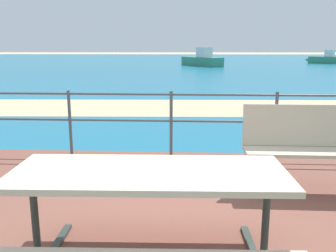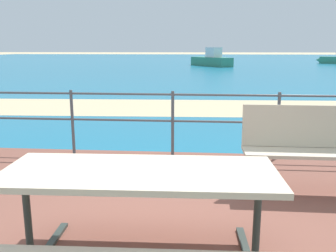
{
  "view_description": "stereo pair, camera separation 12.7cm",
  "coord_description": "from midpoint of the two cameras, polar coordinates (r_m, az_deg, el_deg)",
  "views": [
    {
      "loc": [
        0.24,
        -2.68,
        1.61
      ],
      "look_at": [
        -0.0,
        1.64,
        0.67
      ],
      "focal_mm": 38.77,
      "sensor_mm": 36.0,
      "label": 1
    },
    {
      "loc": [
        0.37,
        -2.68,
        1.61
      ],
      "look_at": [
        -0.0,
        1.64,
        0.67
      ],
      "focal_mm": 38.77,
      "sensor_mm": 36.0,
      "label": 2
    }
  ],
  "objects": [
    {
      "name": "boat_near",
      "position": [
        32.53,
        6.86,
        10.26
      ],
      "size": [
        3.67,
        4.96,
        1.61
      ],
      "rotation": [
        0.0,
        0.0,
        2.14
      ],
      "color": "#338466",
      "rests_on": "sea_water"
    },
    {
      "name": "beach_strip",
      "position": [
        9.95,
        3.08,
        2.94
      ],
      "size": [
        54.07,
        5.03,
        0.01
      ],
      "primitive_type": "cube",
      "rotation": [
        0.0,
        0.0,
        0.04
      ],
      "color": "tan",
      "rests_on": "ground"
    },
    {
      "name": "ground_plane",
      "position": [
        3.14,
        -1.41,
        -18.62
      ],
      "size": [
        240.0,
        240.0,
        0.0
      ],
      "primitive_type": "plane",
      "color": "tan"
    },
    {
      "name": "sea_water",
      "position": [
        42.71,
        4.54,
        10.06
      ],
      "size": [
        90.0,
        90.0,
        0.01
      ],
      "primitive_type": "cube",
      "color": "#196B8E",
      "rests_on": "ground"
    },
    {
      "name": "picnic_table",
      "position": [
        2.43,
        -2.93,
        -11.07
      ],
      "size": [
        1.82,
        1.43,
        0.78
      ],
      "rotation": [
        0.0,
        0.0,
        0.03
      ],
      "color": "#BCAD93",
      "rests_on": "patio_paving"
    },
    {
      "name": "park_bench",
      "position": [
        4.26,
        24.57,
        -2.22
      ],
      "size": [
        1.79,
        0.41,
        0.94
      ],
      "rotation": [
        0.0,
        0.0,
        -0.0
      ],
      "color": "#BCAD93",
      "rests_on": "patio_paving"
    },
    {
      "name": "railing_fence",
      "position": [
        5.17,
        1.44,
        1.76
      ],
      "size": [
        5.94,
        0.04,
        0.95
      ],
      "color": "#4C5156",
      "rests_on": "patio_paving"
    },
    {
      "name": "patio_paving",
      "position": [
        3.13,
        -1.42,
        -18.15
      ],
      "size": [
        6.4,
        5.2,
        0.06
      ],
      "primitive_type": "cube",
      "color": "brown",
      "rests_on": "ground"
    }
  ]
}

